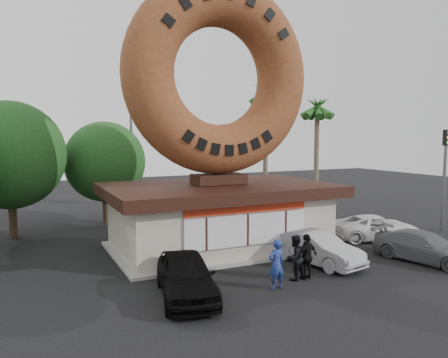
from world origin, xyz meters
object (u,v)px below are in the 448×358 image
person_center (295,258)px  car_silver (317,248)px  traffic_signal (445,167)px  street_lamp (134,153)px  car_white (377,227)px  car_black (186,276)px  person_left (276,264)px  giant_donut (219,76)px  car_grey (425,247)px  donut_shop (219,214)px  person_right (307,257)px

person_center → car_silver: (2.13, 1.35, -0.18)m
traffic_signal → person_center: traffic_signal is taller
street_lamp → car_white: (10.49, -12.11, -3.81)m
person_center → car_white: (7.98, 3.69, -0.23)m
car_black → person_left: bearing=0.9°
traffic_signal → giant_donut: bearing=171.8°
car_grey → donut_shop: bearing=126.2°
person_right → car_black: bearing=-15.5°
donut_shop → car_black: (-3.90, -5.70, -0.98)m
donut_shop → car_white: donut_shop is taller
person_right → traffic_signal: bearing=-176.1°
traffic_signal → person_left: 15.48m
donut_shop → car_white: bearing=-13.6°
donut_shop → person_left: donut_shop is taller
car_silver → car_white: (5.85, 2.34, -0.05)m
giant_donut → car_grey: 12.57m
traffic_signal → car_black: size_ratio=1.31×
person_left → car_black: 3.41m
giant_donut → car_white: giant_donut is taller
traffic_signal → car_white: traffic_signal is taller
car_grey → person_center: bearing=162.3°
car_black → car_white: bearing=28.0°
car_grey → giant_donut: bearing=126.1°
traffic_signal → car_white: (-5.36, -0.10, -3.20)m
street_lamp → person_center: bearing=-81.0°
giant_donut → car_silver: (2.78, -4.45, -7.91)m
street_lamp → car_black: (-2.05, -15.71, -3.69)m
car_silver → car_white: 6.30m
giant_donut → traffic_signal: (14.00, -2.01, -4.76)m
car_grey → car_white: size_ratio=0.96×
traffic_signal → car_white: size_ratio=1.26×
car_grey → car_black: bearing=163.4°
person_right → car_white: bearing=-166.0°
giant_donut → street_lamp: giant_donut is taller
person_center → car_black: person_center is taller
street_lamp → person_center: (2.51, -15.80, -3.58)m
person_right → car_silver: (1.63, 1.48, -0.20)m
traffic_signal → car_grey: size_ratio=1.31×
traffic_signal → street_lamp: bearing=142.9°
person_center → person_right: size_ratio=0.98×
giant_donut → person_right: giant_donut is taller
donut_shop → traffic_signal: (14.00, -1.99, 2.10)m
person_center → car_black: (-4.55, 0.09, -0.11)m
car_black → car_white: size_ratio=0.96×
car_black → car_silver: (6.69, 1.27, -0.07)m
car_black → giant_donut: bearing=67.7°
street_lamp → car_grey: bearing=-60.1°
street_lamp → car_white: street_lamp is taller
donut_shop → person_center: donut_shop is taller
giant_donut → street_lamp: (-1.86, 10.00, -4.15)m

